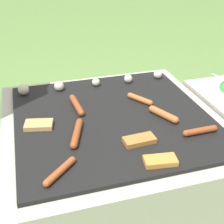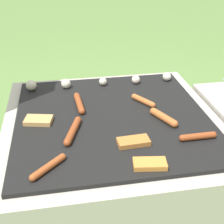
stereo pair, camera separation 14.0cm
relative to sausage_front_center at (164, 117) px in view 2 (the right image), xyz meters
The scene contains 12 objects.
ground_plane 0.49m from the sausage_front_center, 160.34° to the left, with size 14.00×14.00×0.00m, color #608442.
grill 0.32m from the sausage_front_center, 160.34° to the left, with size 0.97×0.97×0.42m.
sausage_mid_right 0.56m from the sausage_front_center, 153.36° to the right, with size 0.13×0.12×0.03m.
sausage_back_center 0.18m from the sausage_front_center, 105.09° to the left, with size 0.09×0.13×0.03m.
sausage_front_left 0.40m from the sausage_front_center, behind, with size 0.08×0.19×0.03m.
sausage_front_center is the anchor object (origin of this frame).
sausage_front_right 0.41m from the sausage_front_center, 150.97° to the left, with size 0.04×0.19×0.03m.
sausage_mid_left 0.19m from the sausage_front_center, 60.86° to the right, with size 0.16×0.03×0.03m.
bread_slice_left 0.23m from the sausage_front_center, 138.84° to the right, with size 0.13×0.07×0.02m.
bread_slice_center 0.55m from the sausage_front_center, behind, with size 0.13×0.10×0.02m.
bread_slice_right 0.32m from the sausage_front_center, 116.38° to the right, with size 0.12×0.08×0.02m.
mushroom_row 0.49m from the sausage_front_center, 122.96° to the left, with size 0.79×0.06×0.05m.
Camera 2 is at (-0.21, -1.20, 1.13)m, focal length 50.00 mm.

